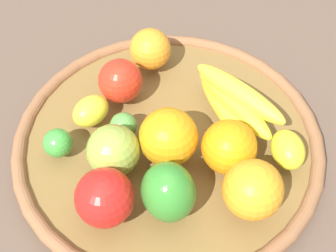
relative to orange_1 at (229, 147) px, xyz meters
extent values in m
plane|color=brown|center=(0.08, -0.05, -0.07)|extent=(2.40, 2.40, 0.00)
cylinder|color=brown|center=(0.08, -0.05, -0.06)|extent=(0.46, 0.46, 0.03)
torus|color=brown|center=(0.08, -0.05, -0.05)|extent=(0.47, 0.47, 0.02)
sphere|color=orange|center=(0.00, 0.00, 0.00)|extent=(0.11, 0.11, 0.08)
sphere|color=#8FAA42|center=(0.16, 0.01, 0.00)|extent=(0.10, 0.10, 0.07)
sphere|color=red|center=(0.16, -0.13, 0.00)|extent=(0.07, 0.07, 0.07)
ellipsoid|color=#33852C|center=(0.08, 0.07, 0.00)|extent=(0.10, 0.10, 0.09)
ellipsoid|color=yellow|center=(-0.01, -0.08, -0.02)|extent=(0.10, 0.17, 0.03)
ellipsoid|color=yellow|center=(-0.01, -0.09, -0.01)|extent=(0.12, 0.16, 0.03)
ellipsoid|color=yellow|center=(-0.02, -0.09, 0.01)|extent=(0.14, 0.14, 0.03)
ellipsoid|color=yellow|center=(0.20, -0.08, -0.02)|extent=(0.07, 0.07, 0.04)
sphere|color=#569C45|center=(0.15, -0.05, -0.02)|extent=(0.04, 0.04, 0.04)
sphere|color=orange|center=(-0.02, 0.07, 0.00)|extent=(0.11, 0.11, 0.08)
ellipsoid|color=yellow|center=(-0.08, -0.01, -0.02)|extent=(0.06, 0.07, 0.05)
sphere|color=orange|center=(0.11, -0.20, 0.00)|extent=(0.09, 0.09, 0.07)
sphere|color=green|center=(0.24, -0.02, -0.02)|extent=(0.05, 0.05, 0.04)
sphere|color=orange|center=(0.09, -0.01, 0.00)|extent=(0.11, 0.11, 0.08)
sphere|color=red|center=(0.16, 0.08, 0.00)|extent=(0.09, 0.09, 0.08)
camera|label=1|loc=(0.08, 0.38, 0.51)|focal=49.39mm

